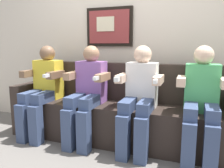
% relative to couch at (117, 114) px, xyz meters
% --- Properties ---
extents(ground_plane, '(6.45, 6.45, 0.00)m').
position_rel_couch_xyz_m(ground_plane, '(0.00, -0.33, -0.31)').
color(ground_plane, '#66605B').
extents(back_wall_assembly, '(4.96, 0.10, 2.60)m').
position_rel_couch_xyz_m(back_wall_assembly, '(-0.01, 0.44, 0.99)').
color(back_wall_assembly, beige).
rests_on(back_wall_assembly, ground_plane).
extents(couch, '(2.56, 0.58, 0.90)m').
position_rel_couch_xyz_m(couch, '(0.00, 0.00, 0.00)').
color(couch, '#2D231E').
rests_on(couch, ground_plane).
extents(person_leftmost, '(0.46, 0.56, 1.11)m').
position_rel_couch_xyz_m(person_leftmost, '(-0.90, -0.17, 0.29)').
color(person_leftmost, yellow).
rests_on(person_leftmost, ground_plane).
extents(person_left_center, '(0.46, 0.56, 1.11)m').
position_rel_couch_xyz_m(person_left_center, '(-0.30, -0.17, 0.29)').
color(person_left_center, '#8C59A5').
rests_on(person_left_center, ground_plane).
extents(person_right_center, '(0.46, 0.56, 1.11)m').
position_rel_couch_xyz_m(person_right_center, '(0.30, -0.17, 0.29)').
color(person_right_center, white).
rests_on(person_right_center, ground_plane).
extents(person_rightmost, '(0.46, 0.56, 1.11)m').
position_rel_couch_xyz_m(person_rightmost, '(0.91, -0.17, 0.29)').
color(person_rightmost, '#4CB266').
rests_on(person_rightmost, ground_plane).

